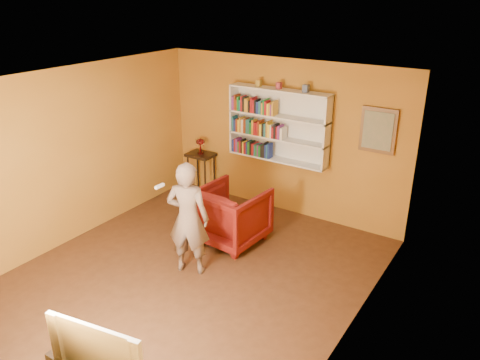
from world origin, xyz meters
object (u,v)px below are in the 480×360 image
object	(u,v)px
bookshelf	(280,125)
television	(103,345)
ruby_lustre	(200,143)
console_table	(201,161)
person	(188,219)
armchair	(231,215)

from	to	relation	value
bookshelf	television	distance (m)	4.79
ruby_lustre	console_table	bearing A→B (deg)	-75.96
bookshelf	ruby_lustre	xyz separation A→B (m)	(-1.59, -0.16, -0.56)
ruby_lustre	television	distance (m)	5.07
person	television	xyz separation A→B (m)	(0.83, -2.27, -0.07)
console_table	armchair	xyz separation A→B (m)	(1.52, -1.21, -0.23)
ruby_lustre	armchair	size ratio (longest dim) A/B	0.29
armchair	person	xyz separation A→B (m)	(-0.02, -1.02, 0.37)
ruby_lustre	television	xyz separation A→B (m)	(2.33, -4.50, -0.28)
ruby_lustre	armchair	distance (m)	2.02
person	television	bearing A→B (deg)	90.19
console_table	television	world-z (taller)	television
console_table	television	size ratio (longest dim) A/B	0.83
bookshelf	person	xyz separation A→B (m)	(-0.10, -2.39, -0.77)
bookshelf	person	bearing A→B (deg)	-92.42
console_table	person	bearing A→B (deg)	-56.19
bookshelf	person	size ratio (longest dim) A/B	1.10
bookshelf	television	world-z (taller)	bookshelf
bookshelf	ruby_lustre	size ratio (longest dim) A/B	6.25
person	television	distance (m)	2.42
television	armchair	bearing A→B (deg)	94.17
bookshelf	person	world-z (taller)	bookshelf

